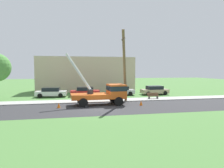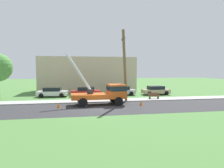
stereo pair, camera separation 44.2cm
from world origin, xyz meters
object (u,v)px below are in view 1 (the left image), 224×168
utility_truck (106,93)px  parked_sedan_red (85,92)px  parked_sedan_silver (120,91)px  traffic_cone_behind (59,105)px  parked_sedan_tan (155,90)px  traffic_cone_ahead (141,103)px  park_bench (153,96)px  leaning_utility_pole (124,66)px  parked_sedan_white (51,92)px

utility_truck → parked_sedan_red: 8.21m
utility_truck → parked_sedan_silver: size_ratio=1.51×
traffic_cone_behind → parked_sedan_tan: size_ratio=0.13×
traffic_cone_ahead → park_bench: park_bench is taller
leaning_utility_pole → parked_sedan_white: (-9.33, 7.27, -3.79)m
leaning_utility_pole → traffic_cone_ahead: bearing=-56.5°
parked_sedan_silver → parked_sedan_white: bearing=-179.4°
traffic_cone_behind → parked_sedan_white: parked_sedan_white is taller
parked_sedan_white → parked_sedan_tan: same height
utility_truck → leaning_utility_pole: bearing=17.4°
leaning_utility_pole → traffic_cone_behind: bearing=-166.1°
parked_sedan_silver → traffic_cone_ahead: bearing=-89.2°
traffic_cone_behind → parked_sedan_tan: 17.09m
traffic_cone_ahead → parked_sedan_red: (-5.76, 9.31, 0.43)m
parked_sedan_white → leaning_utility_pole: bearing=-37.9°
parked_sedan_tan → traffic_cone_ahead: bearing=-121.2°
utility_truck → parked_sedan_red: bearing=103.3°
utility_truck → parked_sedan_red: utility_truck is taller
parked_sedan_red → parked_sedan_tan: 11.26m
traffic_cone_behind → parked_sedan_white: size_ratio=0.12×
utility_truck → parked_sedan_tan: utility_truck is taller
utility_truck → traffic_cone_behind: (-5.23, -1.13, -1.13)m
leaning_utility_pole → traffic_cone_ahead: leaning_utility_pole is taller
park_bench → parked_sedan_tan: bearing=64.8°
leaning_utility_pole → parked_sedan_silver: leaning_utility_pole is taller
traffic_cone_behind → parked_sedan_red: (3.36, 9.09, 0.43)m
leaning_utility_pole → traffic_cone_ahead: (1.41, -2.13, -4.22)m
traffic_cone_ahead → traffic_cone_behind: (-9.12, 0.22, 0.00)m
utility_truck → parked_sedan_red: (-1.88, 7.96, -0.70)m
leaning_utility_pole → traffic_cone_behind: 8.99m
utility_truck → parked_sedan_tan: 12.17m
leaning_utility_pole → parked_sedan_white: bearing=142.1°
parked_sedan_white → parked_sedan_tan: bearing=-1.1°
traffic_cone_behind → parked_sedan_silver: bearing=45.9°
traffic_cone_ahead → parked_sedan_tan: 10.62m
parked_sedan_tan → park_bench: (-2.27, -4.83, -0.25)m
traffic_cone_ahead → leaning_utility_pole: bearing=123.5°
parked_sedan_silver → utility_truck: bearing=-114.7°
utility_truck → parked_sedan_tan: bearing=39.5°
traffic_cone_behind → park_bench: bearing=18.1°
parked_sedan_red → parked_sedan_silver: size_ratio=0.98×
park_bench → utility_truck: bearing=-157.9°
traffic_cone_behind → park_bench: (12.34, 4.02, 0.18)m
parked_sedan_red → parked_sedan_silver: 5.63m
leaning_utility_pole → traffic_cone_ahead: 4.93m
leaning_utility_pole → parked_sedan_red: bearing=121.2°
parked_sedan_tan → parked_sedan_white: bearing=178.9°
traffic_cone_ahead → parked_sedan_red: bearing=121.7°
traffic_cone_behind → leaning_utility_pole: bearing=13.9°
leaning_utility_pole → parked_sedan_tan: 10.50m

